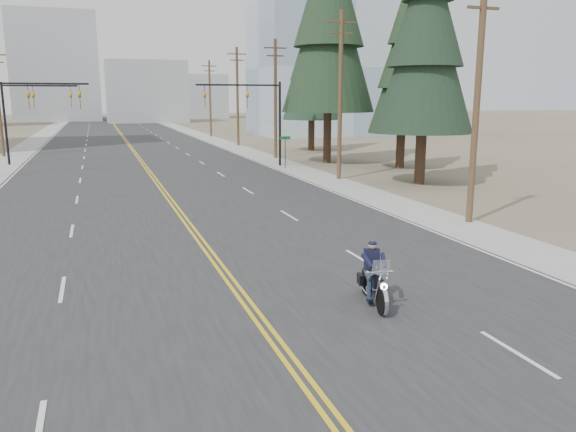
# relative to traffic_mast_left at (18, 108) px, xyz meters

# --- Properties ---
(ground_plane) EXTENTS (400.00, 400.00, 0.00)m
(ground_plane) POSITION_rel_traffic_mast_left_xyz_m (8.98, -32.00, -4.94)
(ground_plane) COLOR #776D56
(ground_plane) RESTS_ON ground
(road) EXTENTS (20.00, 200.00, 0.01)m
(road) POSITION_rel_traffic_mast_left_xyz_m (8.98, 38.00, -4.93)
(road) COLOR #303033
(road) RESTS_ON ground
(sidewalk_left) EXTENTS (3.00, 200.00, 0.01)m
(sidewalk_left) POSITION_rel_traffic_mast_left_xyz_m (-2.52, 38.00, -4.93)
(sidewalk_left) COLOR #A5A5A0
(sidewalk_left) RESTS_ON ground
(sidewalk_right) EXTENTS (3.00, 200.00, 0.01)m
(sidewalk_right) POSITION_rel_traffic_mast_left_xyz_m (20.48, 38.00, -4.93)
(sidewalk_right) COLOR #A5A5A0
(sidewalk_right) RESTS_ON ground
(traffic_mast_left) EXTENTS (7.10, 0.26, 7.00)m
(traffic_mast_left) POSITION_rel_traffic_mast_left_xyz_m (0.00, 0.00, 0.00)
(traffic_mast_left) COLOR black
(traffic_mast_left) RESTS_ON ground
(traffic_mast_right) EXTENTS (7.10, 0.26, 7.00)m
(traffic_mast_right) POSITION_rel_traffic_mast_left_xyz_m (17.95, 0.00, 0.00)
(traffic_mast_right) COLOR black
(traffic_mast_right) RESTS_ON ground
(traffic_mast_far) EXTENTS (6.10, 0.26, 7.00)m
(traffic_mast_far) POSITION_rel_traffic_mast_left_xyz_m (-0.33, 8.00, -0.06)
(traffic_mast_far) COLOR black
(traffic_mast_far) RESTS_ON ground
(street_sign) EXTENTS (0.90, 0.06, 2.62)m
(street_sign) POSITION_rel_traffic_mast_left_xyz_m (19.78, -2.00, -3.13)
(street_sign) COLOR black
(street_sign) RESTS_ON ground
(utility_pole_a) EXTENTS (2.20, 0.30, 11.00)m
(utility_pole_a) POSITION_rel_traffic_mast_left_xyz_m (21.48, -24.00, 0.79)
(utility_pole_a) COLOR brown
(utility_pole_a) RESTS_ON ground
(utility_pole_b) EXTENTS (2.20, 0.30, 11.50)m
(utility_pole_b) POSITION_rel_traffic_mast_left_xyz_m (21.48, -9.00, 1.05)
(utility_pole_b) COLOR brown
(utility_pole_b) RESTS_ON ground
(utility_pole_c) EXTENTS (2.20, 0.30, 11.00)m
(utility_pole_c) POSITION_rel_traffic_mast_left_xyz_m (21.48, 6.00, 0.79)
(utility_pole_c) COLOR brown
(utility_pole_c) RESTS_ON ground
(utility_pole_d) EXTENTS (2.20, 0.30, 11.50)m
(utility_pole_d) POSITION_rel_traffic_mast_left_xyz_m (21.48, 21.00, 1.05)
(utility_pole_d) COLOR brown
(utility_pole_d) RESTS_ON ground
(utility_pole_e) EXTENTS (2.20, 0.30, 11.00)m
(utility_pole_e) POSITION_rel_traffic_mast_left_xyz_m (21.48, 38.00, 0.79)
(utility_pole_e) COLOR brown
(utility_pole_e) RESTS_ON ground
(glass_building) EXTENTS (24.00, 16.00, 20.00)m
(glass_building) POSITION_rel_traffic_mast_left_xyz_m (40.98, 38.00, 5.06)
(glass_building) COLOR #9EB5CC
(glass_building) RESTS_ON ground
(haze_bldg_b) EXTENTS (18.00, 14.00, 14.00)m
(haze_bldg_b) POSITION_rel_traffic_mast_left_xyz_m (16.98, 93.00, 2.06)
(haze_bldg_b) COLOR #ADB2B7
(haze_bldg_b) RESTS_ON ground
(haze_bldg_c) EXTENTS (16.00, 12.00, 18.00)m
(haze_bldg_c) POSITION_rel_traffic_mast_left_xyz_m (48.98, 78.00, 4.06)
(haze_bldg_c) COLOR #B7BCC6
(haze_bldg_c) RESTS_ON ground
(haze_bldg_d) EXTENTS (20.00, 15.00, 26.00)m
(haze_bldg_d) POSITION_rel_traffic_mast_left_xyz_m (-3.02, 108.00, 8.06)
(haze_bldg_d) COLOR #ADB2B7
(haze_bldg_d) RESTS_ON ground
(haze_bldg_e) EXTENTS (14.00, 14.00, 12.00)m
(haze_bldg_e) POSITION_rel_traffic_mast_left_xyz_m (33.98, 118.00, 1.06)
(haze_bldg_e) COLOR #B7BCC6
(haze_bldg_e) RESTS_ON ground
(motorcyclist) EXTENTS (1.40, 2.41, 1.77)m
(motorcyclist) POSITION_rel_traffic_mast_left_xyz_m (12.35, -32.12, -4.05)
(motorcyclist) COLOR black
(motorcyclist) RESTS_ON ground
(conifer_near) EXTENTS (6.49, 6.49, 17.17)m
(conifer_near) POSITION_rel_traffic_mast_left_xyz_m (25.66, -12.89, 4.92)
(conifer_near) COLOR #382619
(conifer_near) RESTS_ON ground
(conifer_mid) EXTENTS (5.43, 5.43, 14.49)m
(conifer_mid) POSITION_rel_traffic_mast_left_xyz_m (28.80, -4.81, 3.38)
(conifer_mid) COLOR #382619
(conifer_mid) RESTS_ON ground
(conifer_tall) EXTENTS (8.06, 8.06, 22.38)m
(conifer_tall) POSITION_rel_traffic_mast_left_xyz_m (24.60, 0.68, 7.91)
(conifer_tall) COLOR #382619
(conifer_tall) RESTS_ON ground
(conifer_far) EXTENTS (6.30, 6.30, 16.87)m
(conifer_far) POSITION_rel_traffic_mast_left_xyz_m (27.53, 12.18, 4.74)
(conifer_far) COLOR #382619
(conifer_far) RESTS_ON ground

